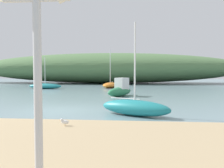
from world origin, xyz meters
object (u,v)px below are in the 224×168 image
mast_structure (19,12)px  sailboat_far_right (135,107)px  sailboat_off_point (45,86)px  seagull_mid_strand (64,122)px  sailboat_near_shore (110,85)px  motorboat_west_reach (120,90)px

mast_structure → sailboat_far_right: bearing=78.4°
sailboat_far_right → sailboat_off_point: bearing=122.8°
seagull_mid_strand → sailboat_off_point: bearing=112.8°
mast_structure → seagull_mid_strand: (-0.79, 4.73, -2.59)m
sailboat_near_shore → sailboat_off_point: sailboat_near_shore is taller
mast_structure → sailboat_off_point: size_ratio=0.79×
sailboat_far_right → sailboat_off_point: size_ratio=1.03×
mast_structure → seagull_mid_strand: mast_structure is taller
motorboat_west_reach → seagull_mid_strand: size_ratio=9.69×
mast_structure → motorboat_west_reach: size_ratio=0.95×
sailboat_far_right → motorboat_west_reach: 9.11m
sailboat_far_right → sailboat_off_point: sailboat_far_right is taller
seagull_mid_strand → motorboat_west_reach: bearing=84.4°
sailboat_near_shore → mast_structure: bearing=-86.7°
sailboat_near_shore → sailboat_off_point: bearing=-159.6°
mast_structure → sailboat_near_shore: sailboat_near_shore is taller
mast_structure → sailboat_far_right: 8.54m
sailboat_near_shore → seagull_mid_strand: (0.82, -23.33, -0.01)m
sailboat_near_shore → motorboat_west_reach: size_ratio=1.44×
sailboat_near_shore → sailboat_far_right: size_ratio=1.15×
sailboat_far_right → seagull_mid_strand: bearing=-126.8°
mast_structure → sailboat_off_point: sailboat_off_point is taller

